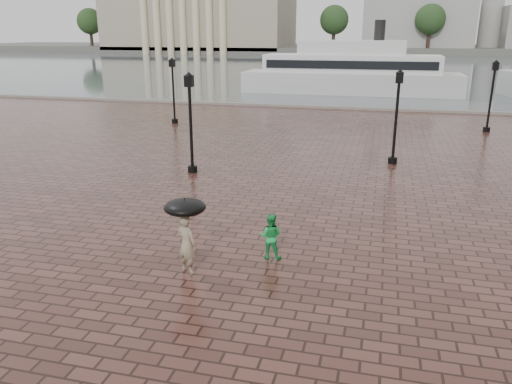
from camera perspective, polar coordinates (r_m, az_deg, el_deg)
ground at (r=12.76m, az=1.84°, el=-11.24°), size 300.00×300.00×0.00m
harbour_water at (r=103.11m, az=13.34°, el=13.90°), size 240.00×240.00×0.00m
quay_edge at (r=43.41m, az=11.17°, el=9.27°), size 80.00×0.60×0.30m
far_shore at (r=171.00m, az=14.01°, el=15.56°), size 300.00×60.00×2.00m
museum at (r=165.93m, az=-6.36°, el=20.37°), size 57.00×32.50×26.00m
far_trees at (r=148.96m, az=14.12°, el=18.54°), size 188.00×8.00×13.50m
street_lamps at (r=28.92m, az=6.58°, el=10.01°), size 21.44×14.44×4.40m
adult_pedestrian at (r=13.46m, az=-7.93°, el=-5.90°), size 0.70×0.58×1.64m
child_pedestrian at (r=14.21m, az=1.67°, el=-5.08°), size 0.67×0.54×1.34m
ferry_near at (r=54.86m, az=10.76°, el=13.35°), size 22.52×5.51×7.38m
umbrella at (r=13.08m, az=-8.13°, el=-1.74°), size 1.10×1.10×1.13m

